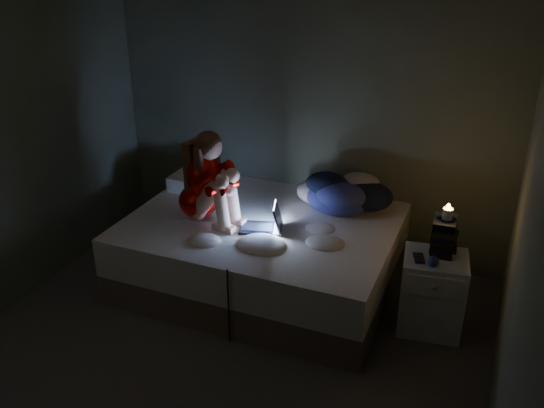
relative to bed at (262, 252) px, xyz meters
The scene contains 13 objects.
floor 1.14m from the bed, 85.82° to the right, with size 3.60×3.80×0.02m, color #33302D.
wall_back 1.30m from the bed, 84.33° to the left, with size 3.60×0.02×2.60m, color #47513A.
wall_right 2.41m from the bed, 30.19° to the right, with size 0.02×3.80×2.60m, color #47513A.
bed is the anchor object (origin of this frame).
pillow 0.93m from the bed, 155.42° to the left, with size 0.46×0.33×0.13m, color silver.
woman 0.85m from the bed, 161.86° to the right, with size 0.48×0.31×0.77m, color #A80000, non-canonical shape.
laptop 0.43m from the bed, 72.16° to the right, with size 0.33×0.23×0.23m, color black, non-canonical shape.
clothes_pile 0.81m from the bed, 39.69° to the left, with size 0.58×0.46×0.35m, color navy, non-canonical shape.
nightstand 1.40m from the bed, ahead, with size 0.45×0.40×0.60m, color silver.
book_stack 1.49m from the bed, ahead, with size 0.19×0.25×0.26m, color black, non-canonical shape.
candle 1.55m from the bed, ahead, with size 0.07×0.07×0.08m, color beige.
phone 1.32m from the bed, ahead, with size 0.07×0.14×0.01m, color black.
blue_orb 1.43m from the bed, ahead, with size 0.08×0.08×0.08m, color navy.
Camera 1 is at (1.60, -2.74, 2.70)m, focal length 38.37 mm.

